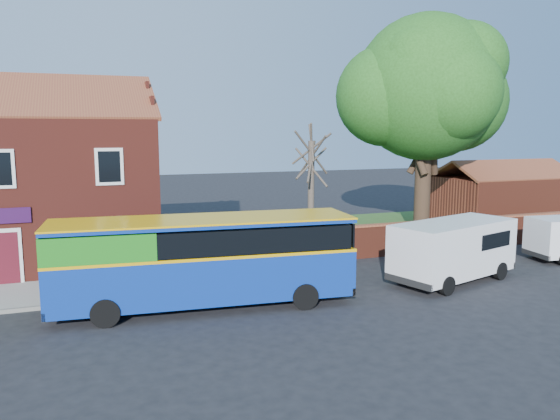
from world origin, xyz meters
name	(u,v)px	position (x,y,z in m)	size (l,w,h in m)	color
ground	(231,329)	(0.00, 0.00, 0.00)	(120.00, 120.00, 0.00)	black
pavement	(2,298)	(-7.00, 5.75, 0.06)	(18.00, 3.50, 0.12)	gray
grass_strip	(382,230)	(13.00, 13.00, 0.02)	(26.00, 12.00, 0.04)	#426B28
shop_building	(13,189)	(-7.02, 11.50, 3.41)	(12.30, 8.13, 10.50)	maroon
boundary_wall	(444,235)	(13.00, 7.00, 0.81)	(22.00, 0.38, 1.60)	maroon
outbuilding	(502,198)	(22.00, 13.00, 1.61)	(8.20, 5.06, 4.17)	maroon
bus	(195,258)	(-0.59, 2.44, 1.76)	(10.36, 3.43, 3.10)	#0D3297
van_near	(453,248)	(9.82, 2.15, 1.37)	(5.96, 3.76, 2.44)	white
large_tree	(425,93)	(14.23, 10.84, 8.12)	(10.17, 8.05, 12.41)	black
bare_tree	(311,190)	(6.54, 9.01, 3.11)	(2.27, 2.71, 6.06)	#4C4238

